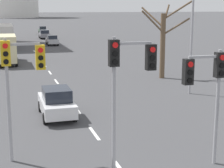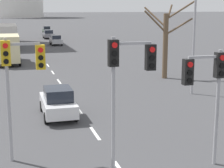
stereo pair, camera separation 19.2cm
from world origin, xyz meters
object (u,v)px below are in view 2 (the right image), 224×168
Objects in this scene: delivery_truck at (8,48)px; sedan_near_right at (48,34)px; traffic_signal_near_left at (19,69)px; sedan_mid_centre at (58,102)px; street_lamp_right at (190,15)px; traffic_signal_centre_tall at (126,71)px; city_bus at (8,35)px; sedan_near_left at (47,30)px; traffic_signal_near_right at (208,80)px; sedan_far_left at (56,40)px.

sedan_near_right is at bearing 76.57° from delivery_truck.
sedan_mid_centre is at bearing 69.33° from traffic_signal_near_left.
sedan_near_right is at bearing 95.14° from street_lamp_right.
traffic_signal_centre_tall is 8.45m from sedan_mid_centre.
sedan_near_right is (-4.52, 50.27, -4.67)m from street_lamp_right.
traffic_signal_centre_tall is at bearing -84.73° from city_bus.
sedan_near_left is (-3.61, 62.53, -4.64)m from street_lamp_right.
delivery_truck is at bearing 123.21° from street_lamp_right.
traffic_signal_near_right is 0.92× the size of traffic_signal_near_left.
traffic_signal_near_right is 0.63× the size of delivery_truck.
traffic_signal_centre_tall reaches higher than sedan_mid_centre.
sedan_mid_centre is (-4.63, 8.23, -2.59)m from traffic_signal_near_right.
traffic_signal_near_right is 1.18× the size of sedan_near_left.
traffic_signal_near_left is 43.01m from city_bus.
sedan_near_left is at bearing 79.08° from delivery_truck.
city_bus reaches higher than sedan_mid_centre.
delivery_truck reaches higher than sedan_near_right.
city_bus reaches higher than sedan_near_right.
delivery_truck is at bearing -90.12° from city_bus.
traffic_signal_near_left is 1.28× the size of sedan_near_left.
city_bus is (-4.14, 44.95, -1.79)m from traffic_signal_centre_tall.
traffic_signal_near_right is at bearing -90.33° from sedan_near_right.
traffic_signal_near_right reaches higher than sedan_near_right.
street_lamp_right reaches higher than sedan_far_left.
sedan_near_right is at bearing 83.09° from traffic_signal_near_left.
city_bus is at bearing -106.59° from sedan_near_left.
traffic_signal_near_right is at bearing -76.36° from delivery_truck.
sedan_mid_centre is at bearing -95.35° from sedan_near_right.
traffic_signal_centre_tall is 0.70× the size of delivery_truck.
city_bus reaches higher than sedan_near_left.
traffic_signal_near_left reaches higher than delivery_truck.
traffic_signal_near_left reaches higher than traffic_signal_near_right.
traffic_signal_near_right is at bearing -90.98° from sedan_near_left.
street_lamp_right is 2.22× the size of sedan_mid_centre.
traffic_signal_centre_tall reaches higher than traffic_signal_near_left.
delivery_truck is (-12.11, 18.50, -3.82)m from street_lamp_right.
traffic_signal_centre_tall is (3.75, -1.97, 0.09)m from traffic_signal_near_left.
sedan_mid_centre is at bearing -83.13° from delivery_truck.
traffic_signal_near_right is 1.09× the size of sedan_far_left.
traffic_signal_near_left is 14.75m from street_lamp_right.
city_bus reaches higher than sedan_far_left.
traffic_signal_near_right is 30.70m from delivery_truck.
sedan_mid_centre is (-9.51, -3.06, -4.69)m from street_lamp_right.
traffic_signal_near_right is 0.50× the size of street_lamp_right.
street_lamp_right is at bearing -82.82° from sedan_far_left.
sedan_near_right is at bearing 89.30° from sedan_far_left.
traffic_signal_near_left is 4.24m from traffic_signal_centre_tall.
traffic_signal_near_left is at bearing 160.09° from traffic_signal_near_right.
sedan_near_left is at bearing 83.55° from traffic_signal_near_left.
traffic_signal_near_left is at bearing -142.93° from street_lamp_right.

